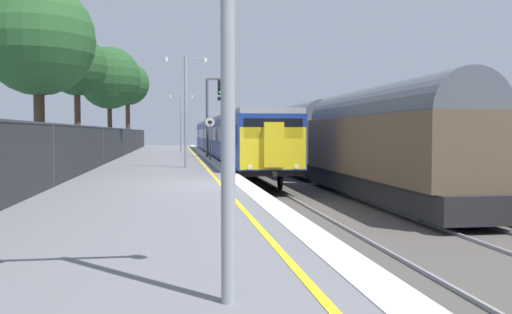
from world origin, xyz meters
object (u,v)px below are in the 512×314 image
at_px(platform_lamp_far, 181,117).
at_px(background_tree_centre, 37,42).
at_px(background_tree_left, 109,80).
at_px(signal_gantry, 211,108).
at_px(background_tree_back, 128,85).
at_px(background_tree_right, 75,68).
at_px(platform_lamp_mid, 186,101).
at_px(speed_limit_sign, 210,133).
at_px(freight_train_adjacent_track, 276,136).
at_px(commuter_train_at_platform, 225,138).

bearing_deg(platform_lamp_far, background_tree_centre, -103.88).
distance_m(background_tree_left, background_tree_centre, 14.40).
bearing_deg(platform_lamp_far, signal_gantry, -78.98).
bearing_deg(background_tree_left, background_tree_back, 90.17).
relative_size(background_tree_left, background_tree_right, 1.08).
relative_size(platform_lamp_mid, background_tree_left, 0.72).
bearing_deg(platform_lamp_far, background_tree_right, -108.91).
distance_m(platform_lamp_far, background_tree_centre, 24.64).
xyz_separation_m(platform_lamp_mid, background_tree_right, (-5.67, 4.15, 1.94)).
bearing_deg(speed_limit_sign, background_tree_right, -162.29).
bearing_deg(background_tree_back, freight_train_adjacent_track, -37.67).
bearing_deg(freight_train_adjacent_track, background_tree_left, -156.18).
xyz_separation_m(platform_lamp_mid, background_tree_back, (-4.79, 26.01, 2.91)).
relative_size(platform_lamp_mid, background_tree_right, 0.78).
relative_size(commuter_train_at_platform, platform_lamp_far, 8.74).
xyz_separation_m(background_tree_right, background_tree_back, (0.88, 21.86, 0.97)).
distance_m(speed_limit_sign, background_tree_right, 8.30).
xyz_separation_m(signal_gantry, background_tree_back, (-6.69, 15.04, 2.73)).
xyz_separation_m(commuter_train_at_platform, background_tree_centre, (-9.27, -19.75, 3.96)).
bearing_deg(commuter_train_at_platform, background_tree_right, -125.91).
relative_size(speed_limit_sign, platform_lamp_far, 0.53).
xyz_separation_m(platform_lamp_mid, background_tree_centre, (-5.89, -3.10, 2.12)).
bearing_deg(commuter_train_at_platform, speed_limit_sign, -100.26).
bearing_deg(platform_lamp_mid, background_tree_right, 143.83).
bearing_deg(background_tree_right, background_tree_left, 82.57).
xyz_separation_m(background_tree_left, background_tree_back, (-0.04, 14.76, 0.94)).
xyz_separation_m(commuter_train_at_platform, platform_lamp_far, (-3.38, 4.06, 1.65)).
relative_size(freight_train_adjacent_track, platform_lamp_far, 12.17).
height_order(commuter_train_at_platform, platform_lamp_mid, platform_lamp_mid).
distance_m(freight_train_adjacent_track, signal_gantry, 8.10).
bearing_deg(commuter_train_at_platform, background_tree_centre, -115.14).
relative_size(freight_train_adjacent_track, speed_limit_sign, 23.11).
bearing_deg(background_tree_back, background_tree_centre, -92.15).
xyz_separation_m(platform_lamp_far, background_tree_left, (-4.75, -9.46, 2.16)).
bearing_deg(platform_lamp_mid, background_tree_back, 100.43).
xyz_separation_m(freight_train_adjacent_track, speed_limit_sign, (-5.85, -10.16, 0.25)).
xyz_separation_m(signal_gantry, background_tree_centre, (-7.78, -14.07, 1.94)).
distance_m(signal_gantry, background_tree_centre, 16.20).
bearing_deg(platform_lamp_mid, background_tree_centre, -152.24).
distance_m(platform_lamp_mid, background_tree_right, 7.29).
bearing_deg(platform_lamp_mid, background_tree_left, 112.87).
xyz_separation_m(commuter_train_at_platform, speed_limit_sign, (-1.85, -10.20, 0.37)).
relative_size(platform_lamp_mid, background_tree_centre, 0.69).
bearing_deg(background_tree_right, platform_lamp_mid, -36.17).
distance_m(freight_train_adjacent_track, background_tree_right, 18.42).
bearing_deg(background_tree_back, platform_lamp_mid, -79.57).
relative_size(commuter_train_at_platform, background_tree_centre, 5.59).
xyz_separation_m(freight_train_adjacent_track, background_tree_centre, (-13.27, -19.71, 3.84)).
distance_m(signal_gantry, speed_limit_sign, 4.83).
bearing_deg(signal_gantry, background_tree_centre, -118.95).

